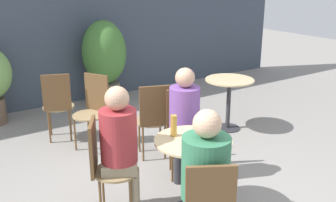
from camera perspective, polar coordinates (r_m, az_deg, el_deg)
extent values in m
cube|color=#3D4756|center=(6.58, -18.32, 11.81)|extent=(10.00, 0.06, 3.00)
cylinder|color=#2D2D33|center=(3.65, 3.54, -10.92)|extent=(0.06, 0.06, 0.69)
cylinder|color=#CCB284|center=(3.49, 3.66, -5.79)|extent=(0.69, 0.69, 0.02)
cylinder|color=#2D2D33|center=(5.71, 8.59, -3.87)|extent=(0.36, 0.36, 0.01)
cylinder|color=#2D2D33|center=(5.58, 8.76, -0.50)|extent=(0.06, 0.06, 0.69)
cylinder|color=#CCB284|center=(5.48, 8.94, 3.04)|extent=(0.67, 0.67, 0.02)
cylinder|color=#997F56|center=(4.22, 2.30, -5.37)|extent=(0.41, 0.41, 0.02)
cylinder|color=brown|center=(4.45, 3.77, -7.32)|extent=(0.02, 0.02, 0.44)
cylinder|color=brown|center=(4.43, 0.34, -7.45)|extent=(0.02, 0.02, 0.44)
cylinder|color=brown|center=(4.22, 4.28, -8.86)|extent=(0.02, 0.02, 0.44)
cylinder|color=brown|center=(4.19, 0.64, -9.01)|extent=(0.02, 0.02, 0.44)
cube|color=brown|center=(4.30, 2.06, -1.38)|extent=(0.32, 0.20, 0.47)
cylinder|color=#997F56|center=(3.58, -7.62, -10.09)|extent=(0.41, 0.41, 0.02)
cylinder|color=brown|center=(3.82, -9.41, -12.18)|extent=(0.02, 0.02, 0.44)
cylinder|color=brown|center=(3.80, -5.34, -12.14)|extent=(0.02, 0.02, 0.44)
cylinder|color=brown|center=(3.58, -5.39, -14.28)|extent=(0.02, 0.02, 0.44)
cube|color=brown|center=(3.49, -10.82, -6.55)|extent=(0.20, 0.32, 0.47)
cube|color=brown|center=(2.73, 6.21, -13.76)|extent=(0.32, 0.20, 0.47)
cylinder|color=#997F56|center=(4.96, -11.39, -2.06)|extent=(0.41, 0.41, 0.02)
cylinder|color=brown|center=(5.06, -9.12, -4.26)|extent=(0.02, 0.02, 0.44)
cylinder|color=brown|center=(5.21, -11.49, -3.72)|extent=(0.02, 0.02, 0.44)
cylinder|color=brown|center=(4.87, -10.94, -5.30)|extent=(0.02, 0.02, 0.44)
cylinder|color=brown|center=(5.03, -13.35, -4.71)|extent=(0.02, 0.02, 0.44)
cube|color=brown|center=(5.02, -10.28, 1.23)|extent=(0.20, 0.32, 0.47)
cylinder|color=#997F56|center=(5.37, -15.60, -0.80)|extent=(0.41, 0.41, 0.02)
cylinder|color=brown|center=(5.33, -16.85, -3.67)|extent=(0.02, 0.02, 0.44)
cylinder|color=brown|center=(5.32, -14.00, -3.47)|extent=(0.02, 0.02, 0.44)
cylinder|color=brown|center=(5.58, -16.74, -2.68)|extent=(0.02, 0.02, 0.44)
cylinder|color=brown|center=(5.56, -14.02, -2.48)|extent=(0.02, 0.02, 0.44)
cube|color=brown|center=(5.12, -15.88, 1.16)|extent=(0.34, 0.15, 0.47)
cylinder|color=#997F56|center=(4.69, -2.38, -2.90)|extent=(0.41, 0.41, 0.02)
cylinder|color=brown|center=(4.63, -3.64, -6.24)|extent=(0.02, 0.02, 0.44)
cylinder|color=brown|center=(4.68, -0.42, -5.94)|extent=(0.02, 0.02, 0.44)
cylinder|color=brown|center=(4.87, -4.18, -4.98)|extent=(0.02, 0.02, 0.44)
cylinder|color=brown|center=(4.92, -1.13, -4.71)|extent=(0.02, 0.02, 0.44)
cube|color=brown|center=(4.43, -1.96, -0.76)|extent=(0.34, 0.15, 0.47)
cylinder|color=#2D2D33|center=(4.17, 1.52, -9.17)|extent=(0.10, 0.10, 0.43)
cylinder|color=#2D2D33|center=(4.19, 3.49, -9.08)|extent=(0.10, 0.10, 0.43)
cube|color=#2D2D33|center=(4.16, 2.37, -4.87)|extent=(0.38, 0.39, 0.10)
cylinder|color=#7A4C9E|center=(4.06, 2.42, -1.19)|extent=(0.32, 0.32, 0.47)
sphere|color=tan|center=(3.96, 2.49, 3.41)|extent=(0.20, 0.20, 0.20)
cylinder|color=gray|center=(3.63, -4.90, -13.79)|extent=(0.10, 0.10, 0.43)
cylinder|color=gray|center=(3.75, -4.89, -12.60)|extent=(0.10, 0.10, 0.43)
cube|color=gray|center=(3.55, -7.01, -9.25)|extent=(0.40, 0.39, 0.10)
cylinder|color=#9E2D33|center=(3.43, -7.19, -5.04)|extent=(0.33, 0.33, 0.47)
sphere|color=tan|center=(3.31, -7.43, 0.38)|extent=(0.21, 0.21, 0.21)
cylinder|color=#337551|center=(2.87, 5.48, -9.62)|extent=(0.35, 0.35, 0.48)
sphere|color=#DBAD89|center=(2.73, 5.70, -3.30)|extent=(0.20, 0.20, 0.20)
cylinder|color=#DBC65B|center=(3.45, 6.87, -4.34)|extent=(0.06, 0.06, 0.18)
cylinder|color=#B28433|center=(3.52, 0.83, -3.61)|extent=(0.06, 0.06, 0.20)
cylinder|color=slate|center=(6.75, -8.95, 1.15)|extent=(0.47, 0.47, 0.35)
ellipsoid|color=#427533|center=(6.59, -9.25, 6.98)|extent=(0.73, 0.73, 1.05)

